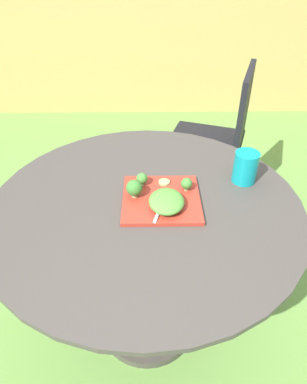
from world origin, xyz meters
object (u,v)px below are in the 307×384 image
Objects in this scene: patio_chair at (221,131)px; fork at (162,205)px; drinking_glass at (245,169)px; salad_plate at (161,199)px.

patio_chair is 1.06m from fork.
salad_plate is at bearing -159.06° from drinking_glass.
fork is (-0.00, -0.04, 0.01)m from salad_plate.
fork is at bearing -152.47° from drinking_glass.
drinking_glass reaches higher than fork.
drinking_glass is at bearing 27.53° from fork.
patio_chair is 3.36× the size of salad_plate.
salad_plate is 1.75× the size of fork.
patio_chair is at bearing 67.94° from fork.
drinking_glass is 0.78× the size of fork.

